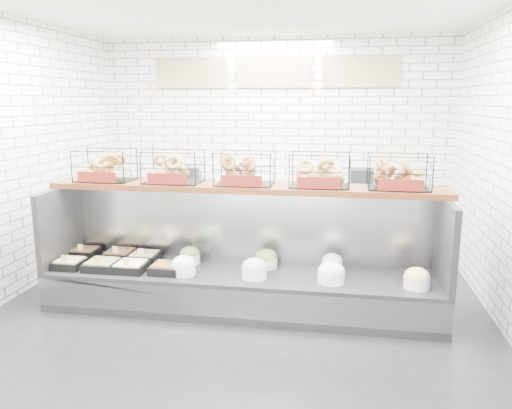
# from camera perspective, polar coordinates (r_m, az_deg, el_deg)

# --- Properties ---
(ground) EXTENTS (5.50, 5.50, 0.00)m
(ground) POSITION_cam_1_polar(r_m,az_deg,el_deg) (5.04, -2.36, -12.98)
(ground) COLOR black
(ground) RESTS_ON ground
(room_shell) EXTENTS (5.02, 5.51, 3.01)m
(room_shell) POSITION_cam_1_polar(r_m,az_deg,el_deg) (5.17, -1.15, 11.20)
(room_shell) COLOR white
(room_shell) RESTS_ON ground
(display_case) EXTENTS (4.00, 0.90, 1.20)m
(display_case) POSITION_cam_1_polar(r_m,az_deg,el_deg) (5.23, -1.87, -8.16)
(display_case) COLOR black
(display_case) RESTS_ON ground
(bagel_shelf) EXTENTS (4.10, 0.50, 0.40)m
(bagel_shelf) POSITION_cam_1_polar(r_m,az_deg,el_deg) (5.14, -1.33, 3.65)
(bagel_shelf) COLOR #48210F
(bagel_shelf) RESTS_ON display_case
(prep_counter) EXTENTS (4.00, 0.60, 1.20)m
(prep_counter) POSITION_cam_1_polar(r_m,az_deg,el_deg) (7.16, 1.57, -1.47)
(prep_counter) COLOR #93969B
(prep_counter) RESTS_ON ground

